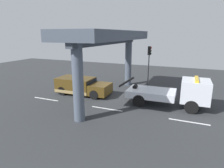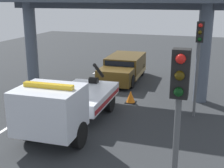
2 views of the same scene
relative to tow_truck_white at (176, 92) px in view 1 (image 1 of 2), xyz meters
The scene contains 9 objects.
ground_plane 5.00m from the tow_truck_white, behind, with size 60.00×40.00×0.10m, color #2D3033.
lane_stripe_west 11.21m from the tow_truck_white, 166.54° to the right, with size 2.60×0.16×0.01m, color silver.
lane_stripe_mid 5.62m from the tow_truck_white, 151.80° to the right, with size 2.60×0.16×0.01m, color silver.
lane_stripe_east 3.08m from the tow_truck_white, 65.91° to the right, with size 2.60×0.16×0.01m, color silver.
tow_truck_white is the anchor object (origin of this frame).
towed_van_green 8.73m from the tow_truck_white, behind, with size 5.25×2.33×1.58m.
overpass_structure 6.92m from the tow_truck_white, behind, with size 3.60×12.33×5.95m.
traffic_light_near 6.31m from the tow_truck_white, 123.71° to the left, with size 0.39×0.32×4.42m.
traffic_cone_orange 4.66m from the tow_truck_white, 159.01° to the left, with size 0.55×0.55×0.65m.
Camera 1 is at (5.91, -15.52, 5.68)m, focal length 31.18 mm.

